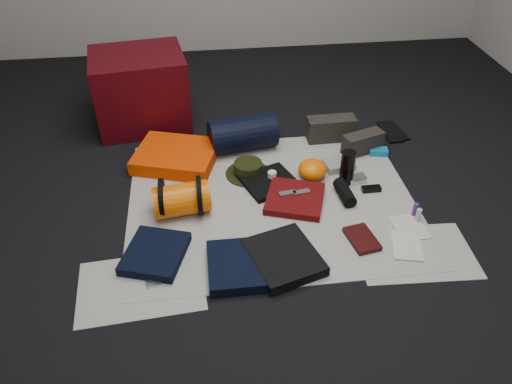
{
  "coord_description": "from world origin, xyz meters",
  "views": [
    {
      "loc": [
        -0.36,
        -2.17,
        1.78
      ],
      "look_at": [
        -0.09,
        -0.03,
        0.1
      ],
      "focal_mm": 35.0,
      "sensor_mm": 36.0,
      "label": 1
    }
  ],
  "objects": [
    {
      "name": "tape_roll",
      "position": [
        0.03,
        0.18,
        0.05
      ],
      "size": [
        0.05,
        0.05,
        0.04
      ],
      "primitive_type": "cylinder",
      "color": "silver",
      "rests_on": "black_tshirt"
    },
    {
      "name": "map_booklet",
      "position": [
        0.62,
        -0.46,
        0.01
      ],
      "size": [
        0.19,
        0.24,
        0.01
      ],
      "primitive_type": "cube",
      "rotation": [
        0.0,
        0.0,
        -0.24
      ],
      "color": "beige",
      "rests_on": "newspaper_mat"
    },
    {
      "name": "toiletry_clear",
      "position": [
        0.75,
        -0.28,
        0.05
      ],
      "size": [
        0.03,
        0.03,
        0.08
      ],
      "primitive_type": "cylinder",
      "rotation": [
        0.0,
        0.0,
        0.29
      ],
      "color": "#B3B8B3",
      "rests_on": "newspaper_mat"
    },
    {
      "name": "trousers_navy_a",
      "position": [
        -0.64,
        -0.37,
        0.03
      ],
      "size": [
        0.36,
        0.39,
        0.05
      ],
      "primitive_type": "cube",
      "rotation": [
        0.0,
        0.0,
        -0.32
      ],
      "color": "black",
      "rests_on": "newspaper_mat"
    },
    {
      "name": "sunglasses",
      "position": [
        0.59,
        0.01,
        0.02
      ],
      "size": [
        0.11,
        0.05,
        0.03
      ],
      "primitive_type": "cube",
      "rotation": [
        0.0,
        0.0,
        0.01
      ],
      "color": "black",
      "rests_on": "newspaper_mat"
    },
    {
      "name": "sack_strap_left",
      "position": [
        -0.6,
        -0.04,
        0.11
      ],
      "size": [
        0.02,
        0.22,
        0.22
      ],
      "primitive_type": "cylinder",
      "rotation": [
        0.0,
        1.57,
        0.0
      ],
      "color": "black",
      "rests_on": "newspaper_mat"
    },
    {
      "name": "first_aid_pouch",
      "position": [
        0.46,
        0.27,
        0.03
      ],
      "size": [
        0.2,
        0.16,
        0.04
      ],
      "primitive_type": "cube",
      "rotation": [
        0.0,
        0.0,
        0.16
      ],
      "color": "gray",
      "rests_on": "newspaper_mat"
    },
    {
      "name": "flip_flop_left",
      "position": [
        0.92,
        0.63,
        0.01
      ],
      "size": [
        0.1,
        0.27,
        0.02
      ],
      "primitive_type": "cube",
      "rotation": [
        0.0,
        0.0,
        -0.01
      ],
      "color": "black",
      "rests_on": "floor"
    },
    {
      "name": "water_bottle",
      "position": [
        0.46,
        0.11,
        0.11
      ],
      "size": [
        0.09,
        0.09,
        0.21
      ],
      "primitive_type": "cylinder",
      "rotation": [
        0.0,
        0.0,
        0.02
      ],
      "color": "black",
      "rests_on": "newspaper_mat"
    },
    {
      "name": "hiking_boot_left",
      "position": [
        0.49,
        0.6,
        0.08
      ],
      "size": [
        0.32,
        0.12,
        0.16
      ],
      "primitive_type": "cube",
      "rotation": [
        0.0,
        0.0,
        0.02
      ],
      "color": "#2D2923",
      "rests_on": "newspaper_mat"
    },
    {
      "name": "compact_camera",
      "position": [
        0.53,
        0.11,
        0.03
      ],
      "size": [
        0.11,
        0.08,
        0.04
      ],
      "primitive_type": "cube",
      "rotation": [
        0.0,
        0.0,
        0.15
      ],
      "color": "#BBBAC0",
      "rests_on": "newspaper_mat"
    },
    {
      "name": "energy_bar_b",
      "position": [
        0.17,
        -0.01,
        0.05
      ],
      "size": [
        0.1,
        0.05,
        0.01
      ],
      "primitive_type": "cube",
      "rotation": [
        0.0,
        0.0,
        0.14
      ],
      "color": "#BBBAC0",
      "rests_on": "red_shirt"
    },
    {
      "name": "boonie_crown",
      "position": [
        -0.1,
        0.27,
        0.05
      ],
      "size": [
        0.17,
        0.17,
        0.08
      ],
      "primitive_type": "cylinder",
      "color": "black",
      "rests_on": "boonie_brim"
    },
    {
      "name": "energy_bar_a",
      "position": [
        0.09,
        -0.01,
        0.05
      ],
      "size": [
        0.1,
        0.05,
        0.01
      ],
      "primitive_type": "cube",
      "rotation": [
        0.0,
        0.0,
        0.14
      ],
      "color": "#BBBAC0",
      "rests_on": "red_shirt"
    },
    {
      "name": "sack_strap_right",
      "position": [
        -0.4,
        -0.04,
        0.11
      ],
      "size": [
        0.03,
        0.22,
        0.22
      ],
      "primitive_type": "cylinder",
      "rotation": [
        0.0,
        1.57,
        0.0
      ],
      "color": "black",
      "rests_on": "newspaper_mat"
    },
    {
      "name": "newspaper_sheet_front_right",
      "position": [
        0.65,
        -0.5,
        0.0
      ],
      "size": [
        0.6,
        0.43,
        0.0
      ],
      "primitive_type": "cube",
      "rotation": [
        0.0,
        0.0,
        -0.05
      ],
      "color": "beige",
      "rests_on": "floor"
    },
    {
      "name": "trousers_navy_b",
      "position": [
        -0.24,
        -0.51,
        0.03
      ],
      "size": [
        0.29,
        0.33,
        0.05
      ],
      "primitive_type": "cube",
      "rotation": [
        0.0,
        0.0,
        -0.01
      ],
      "color": "black",
      "rests_on": "newspaper_mat"
    },
    {
      "name": "speaker",
      "position": [
        0.41,
        -0.03,
        0.04
      ],
      "size": [
        0.09,
        0.2,
        0.08
      ],
      "primitive_type": "cylinder",
      "rotation": [
        1.57,
        0.0,
        0.08
      ],
      "color": "black",
      "rests_on": "newspaper_mat"
    },
    {
      "name": "orange_stuff_sack",
      "position": [
        0.27,
        0.19,
        0.06
      ],
      "size": [
        0.17,
        0.17,
        0.11
      ],
      "primitive_type": "ellipsoid",
      "rotation": [
        0.0,
        0.0,
        -0.03
      ],
      "color": "#F36304",
      "rests_on": "newspaper_mat"
    },
    {
      "name": "toiletry_purple",
      "position": [
        0.75,
        -0.23,
        0.05
      ],
      "size": [
        0.03,
        0.03,
        0.08
      ],
      "primitive_type": "cylinder",
      "rotation": [
        0.0,
        0.0,
        -0.08
      ],
      "color": "#51226E",
      "rests_on": "newspaper_mat"
    },
    {
      "name": "black_tshirt",
      "position": [
        0.01,
        0.15,
        0.02
      ],
      "size": [
        0.37,
        0.36,
        0.03
      ],
      "primitive_type": "cube",
      "rotation": [
        0.0,
        0.0,
        0.37
      ],
      "color": "black",
      "rests_on": "newspaper_mat"
    },
    {
      "name": "paperback_book",
      "position": [
        0.41,
        -0.39,
        0.02
      ],
      "size": [
        0.16,
        0.22,
        0.03
      ],
      "primitive_type": "cube",
      "rotation": [
        0.0,
        0.0,
        0.19
      ],
      "color": "black",
      "rests_on": "newspaper_mat"
    },
    {
      "name": "newspaper_sheet_front_left",
      "position": [
        -0.7,
        -0.55,
        0.0
      ],
      "size": [
        0.61,
        0.44,
        0.0
      ],
      "primitive_type": "cube",
      "rotation": [
        0.0,
        0.0,
        0.07
      ],
      "color": "beige",
      "rests_on": "floor"
    },
    {
      "name": "sleeping_pad",
      "position": [
        -0.53,
        0.45,
        0.05
      ],
      "size": [
        0.57,
        0.52,
        0.09
      ],
      "primitive_type": "cube",
      "rotation": [
        0.0,
        0.0,
        -0.31
      ],
      "color": "#F13F02",
      "rests_on": "newspaper_mat"
    },
    {
      "name": "boonie_brim",
      "position": [
        -0.1,
        0.27,
        0.01
      ],
      "size": [
        0.35,
        0.35,
        0.01
      ],
      "primitive_type": "cylinder",
      "rotation": [
        0.0,
        0.0,
        -0.34
      ],
      "color": "black",
      "rests_on": "newspaper_mat"
    },
    {
      "name": "floor",
      "position": [
        0.0,
        0.0,
        -0.01
      ],
      "size": [
        4.5,
        4.5,
        0.02
      ],
      "primitive_type": "cube",
      "color": "black",
      "rests_on": "ground"
    },
    {
      "name": "navy_duffel",
      "position": [
        -0.1,
        0.55,
        0.12
      ],
      "size": [
        0.45,
        0.29,
        0.22
      ],
      "primitive_type": "cylinder",
      "rotation": [
        0.0,
        1.57,
        0.17
      ],
      "color": "black",
      "rests_on": "newspaper_mat"
    },
    {
      "name": "hiking_boot_right",
      "position": [
        0.65,
        0.42,
        0.07
      ],
      "size": [
        0.28,
        0.18,
        0.13
      ],
      "primitive_type": "cube",
      "rotation": [
        0.0,
        0.0,
        0.33
      ],
      "color": "#2D2923",
      "rests_on": "newspaper_mat"
    },
    {
      "name": "newspaper_mat",
      "position": [
        0.0,
        0.0,
        0.0
      ],
      "size": [
        1.6,
        1.3,
        0.01
      ],
      "primitive_type": "cube",
      "color": "beige",
      "rests_on": "floor"
    },
    {
      "name": "key_cluster",
      "position": [
        -0.64,
        -0.54,
        0.01
      ],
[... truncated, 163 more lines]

